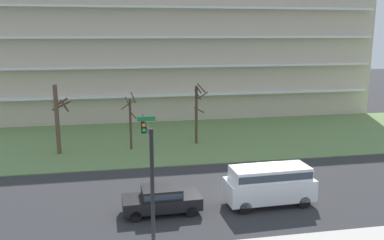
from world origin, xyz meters
The scene contains 9 objects.
ground centered at (0.00, 0.00, 0.00)m, with size 160.00×160.00×0.00m, color #2D2D30.
grass_lawn_strip centered at (0.00, 14.00, 0.04)m, with size 80.00×16.00×0.08m, color #66844C.
apartment_building centered at (0.00, 28.41, 9.53)m, with size 45.08×13.78×19.07m.
tree_far_left centered at (-13.15, 11.07, 3.12)m, with size 1.68×2.10×5.88m.
tree_left centered at (-7.21, 11.16, 2.56)m, with size 1.33×1.35×5.17m.
tree_center centered at (-1.21, 12.02, 3.03)m, with size 1.41×1.90×5.71m.
van_white_near_left centered at (0.36, -2.00, 1.40)m, with size 5.27×2.18×2.36m.
sedan_black_center_left centered at (-6.03, -2.00, 0.87)m, with size 4.45×1.92×1.57m.
traffic_signal_mast centered at (-6.93, -4.82, 4.14)m, with size 0.90×5.20×6.04m.
Camera 1 is at (-8.33, -23.57, 10.06)m, focal length 38.32 mm.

